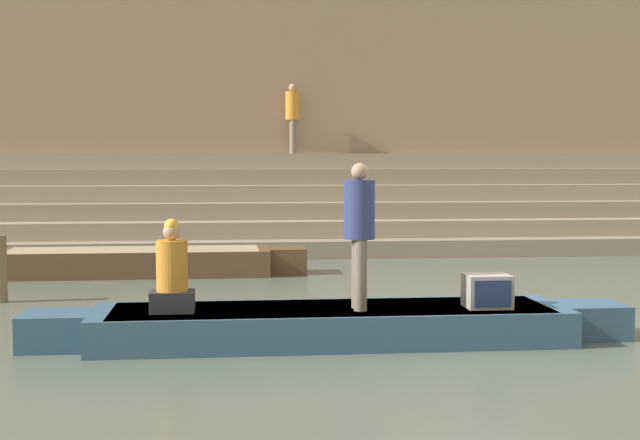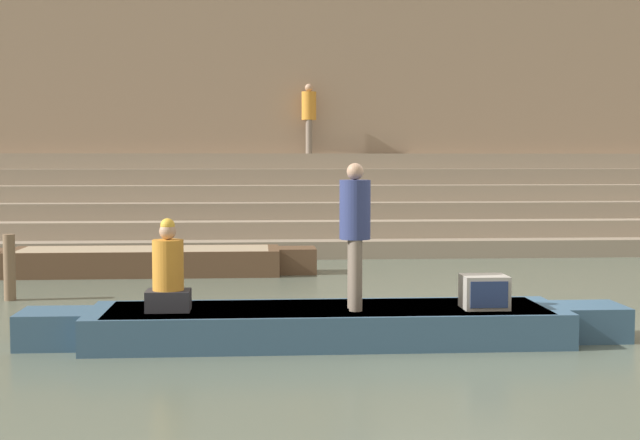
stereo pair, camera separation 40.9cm
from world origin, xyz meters
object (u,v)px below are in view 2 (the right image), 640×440
person_on_steps (309,114)px  person_standing (355,226)px  mooring_post (9,267)px  moored_boat_shore (145,261)px  tv_set (484,292)px  rowboat_main (327,324)px  person_rowing (168,274)px

person_on_steps → person_standing: bearing=-48.0°
person_standing → mooring_post: person_standing is taller
moored_boat_shore → mooring_post: mooring_post is taller
moored_boat_shore → person_on_steps: (3.24, 5.54, 2.90)m
person_standing → mooring_post: bearing=151.2°
person_standing → mooring_post: (-4.66, 3.41, -0.83)m
tv_set → moored_boat_shore: (-4.52, 6.30, -0.33)m
person_standing → moored_boat_shore: (-3.07, 6.27, -1.07)m
mooring_post → moored_boat_shore: bearing=61.0°
person_standing → mooring_post: 5.83m
tv_set → person_on_steps: person_on_steps is taller
person_on_steps → rowboat_main: bearing=-49.5°
rowboat_main → tv_set: tv_set is taller
person_standing → person_on_steps: 11.95m
moored_boat_shore → person_on_steps: 7.04m
rowboat_main → moored_boat_shore: moored_boat_shore is taller
tv_set → rowboat_main: bearing=174.7°
rowboat_main → mooring_post: 5.46m
tv_set → moored_boat_shore: bearing=126.0°
moored_boat_shore → person_on_steps: bearing=61.9°
tv_set → mooring_post: mooring_post is taller
tv_set → person_rowing: bearing=178.9°
rowboat_main → person_on_steps: person_on_steps is taller
person_standing → person_rowing: size_ratio=1.59×
person_standing → person_on_steps: bearing=96.7°
rowboat_main → person_on_steps: 12.04m
person_standing → person_on_steps: size_ratio=0.96×
mooring_post → person_on_steps: size_ratio=0.57×
rowboat_main → person_rowing: (-1.75, -0.08, 0.58)m
mooring_post → person_on_steps: bearing=60.1°
rowboat_main → moored_boat_shore: (-2.78, 6.13, 0.03)m
rowboat_main → tv_set: (1.74, -0.17, 0.36)m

